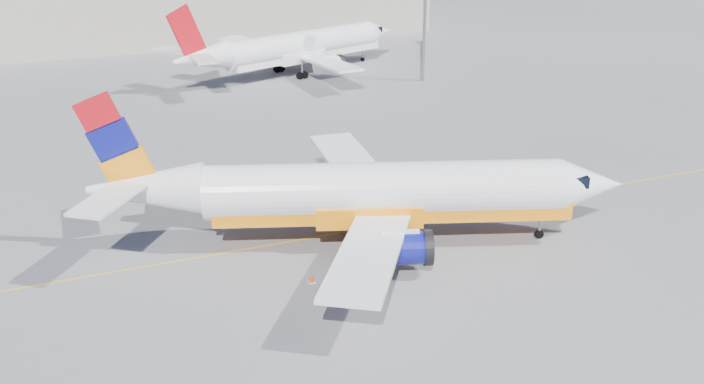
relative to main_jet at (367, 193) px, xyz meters
name	(u,v)px	position (x,y,z in m)	size (l,w,h in m)	color
ground	(369,249)	(-0.26, -0.90, -3.59)	(240.00, 240.00, 0.00)	#5A5A5E
taxi_line	(351,231)	(-0.26, 2.10, -3.58)	(70.00, 0.15, 0.01)	gold
terminal_main	(199,12)	(4.74, 74.10, 0.41)	(70.00, 14.00, 8.00)	#A8A190
main_jet	(367,193)	(0.00, 0.00, 0.00)	(35.41, 26.86, 10.77)	white
second_jet	(296,47)	(11.01, 47.40, -0.25)	(33.01, 25.08, 10.02)	white
gse_tug	(529,187)	(14.49, 2.45, -2.70)	(2.92, 2.21, 1.89)	black
traffic_cone	(312,278)	(-5.31, -3.86, -3.31)	(0.41, 0.41, 0.57)	white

